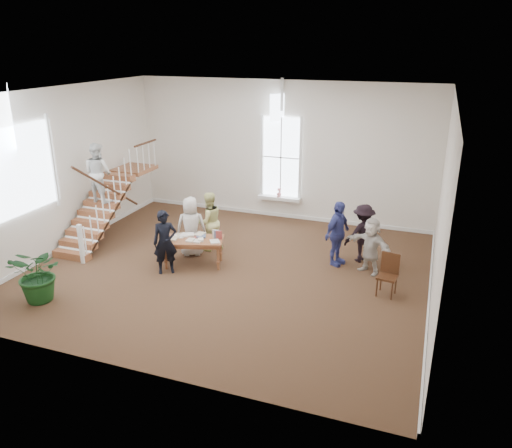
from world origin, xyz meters
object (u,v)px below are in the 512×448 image
at_px(woman_cluster_a, 337,234).
at_px(woman_cluster_c, 371,246).
at_px(woman_cluster_b, 363,233).
at_px(elderly_woman, 191,226).
at_px(library_table, 193,242).
at_px(side_chair, 389,272).
at_px(person_yellow, 209,221).
at_px(police_officer, 165,242).
at_px(floor_plant, 39,274).

xyz_separation_m(woman_cluster_a, woman_cluster_c, (0.90, -0.20, -0.13)).
bearing_deg(woman_cluster_b, elderly_woman, -25.51).
bearing_deg(library_table, side_chair, -16.37).
xyz_separation_m(elderly_woman, woman_cluster_c, (4.80, 0.54, -0.09)).
relative_size(library_table, woman_cluster_b, 1.09).
height_order(woman_cluster_a, woman_cluster_c, woman_cluster_a).
height_order(library_table, woman_cluster_a, woman_cluster_a).
distance_m(person_yellow, woman_cluster_a, 3.61).
bearing_deg(police_officer, library_table, 21.99).
bearing_deg(woman_cluster_a, library_table, 132.05).
relative_size(elderly_woman, woman_cluster_a, 0.95).
height_order(police_officer, woman_cluster_b, police_officer).
xyz_separation_m(woman_cluster_a, woman_cluster_b, (0.60, 0.45, -0.08)).
bearing_deg(police_officer, elderly_woman, 51.43).
bearing_deg(woman_cluster_c, woman_cluster_a, -161.69).
xyz_separation_m(person_yellow, woman_cluster_a, (3.60, 0.24, 0.03)).
bearing_deg(library_table, woman_cluster_c, -3.33).
bearing_deg(woman_cluster_c, library_table, -134.99).
height_order(library_table, woman_cluster_b, woman_cluster_b).
distance_m(police_officer, woman_cluster_b, 5.21).
bearing_deg(police_officer, woman_cluster_b, -6.12).
height_order(library_table, police_officer, police_officer).
distance_m(woman_cluster_b, woman_cluster_c, 0.72).
relative_size(floor_plant, side_chair, 1.33).
relative_size(library_table, floor_plant, 1.30).
bearing_deg(floor_plant, police_officer, 49.71).
bearing_deg(library_table, police_officer, -141.51).
relative_size(person_yellow, floor_plant, 1.27).
relative_size(library_table, woman_cluster_a, 0.99).
bearing_deg(woman_cluster_a, person_yellow, 115.36).
distance_m(library_table, side_chair, 5.03).
bearing_deg(floor_plant, side_chair, 22.37).
relative_size(elderly_woman, person_yellow, 0.98).
relative_size(library_table, woman_cluster_c, 1.17).
bearing_deg(elderly_woman, library_table, 96.51).
bearing_deg(floor_plant, woman_cluster_a, 35.73).
xyz_separation_m(elderly_woman, floor_plant, (-2.04, -3.54, -0.16)).
distance_m(library_table, woman_cluster_c, 4.60).
bearing_deg(floor_plant, woman_cluster_b, 35.83).
height_order(person_yellow, side_chair, person_yellow).
height_order(library_table, floor_plant, floor_plant).
distance_m(police_officer, woman_cluster_a, 4.47).
distance_m(elderly_woman, side_chair, 5.40).
distance_m(woman_cluster_a, woman_cluster_b, 0.75).
bearing_deg(elderly_woman, floor_plant, 36.19).
height_order(person_yellow, floor_plant, person_yellow).
bearing_deg(floor_plant, person_yellow, 59.90).
height_order(library_table, person_yellow, person_yellow).
bearing_deg(woman_cluster_a, police_officer, 138.00).
xyz_separation_m(library_table, police_officer, (-0.45, -0.66, 0.18)).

